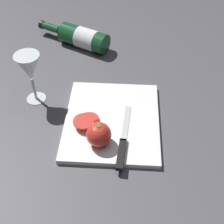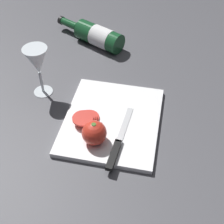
{
  "view_description": "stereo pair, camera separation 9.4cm",
  "coord_description": "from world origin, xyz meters",
  "views": [
    {
      "loc": [
        -0.59,
        -0.06,
        0.72
      ],
      "look_at": [
        0.07,
        -0.02,
        0.05
      ],
      "focal_mm": 50.0,
      "sensor_mm": 36.0,
      "label": 1
    },
    {
      "loc": [
        -0.58,
        -0.15,
        0.72
      ],
      "look_at": [
        0.07,
        -0.02,
        0.05
      ],
      "focal_mm": 50.0,
      "sensor_mm": 36.0,
      "label": 2
    }
  ],
  "objects": [
    {
      "name": "ground_plane",
      "position": [
        0.0,
        0.0,
        0.0
      ],
      "size": [
        3.0,
        3.0,
        0.0
      ],
      "primitive_type": "plane",
      "color": "#4C4C51"
    },
    {
      "name": "cutting_board",
      "position": [
        0.07,
        -0.02,
        0.01
      ],
      "size": [
        0.33,
        0.29,
        0.02
      ],
      "color": "white",
      "rests_on": "ground_plane"
    },
    {
      "name": "wine_bottle",
      "position": [
        0.48,
        0.13,
        0.04
      ],
      "size": [
        0.19,
        0.31,
        0.08
      ],
      "color": "#194C28",
      "rests_on": "ground_plane"
    },
    {
      "name": "wine_glass",
      "position": [
        0.16,
        0.24,
        0.12
      ],
      "size": [
        0.08,
        0.08,
        0.18
      ],
      "color": "silver",
      "rests_on": "ground_plane"
    },
    {
      "name": "whole_tomato",
      "position": [
        -0.03,
        0.01,
        0.05
      ],
      "size": [
        0.07,
        0.07,
        0.07
      ],
      "color": "red",
      "rests_on": "cutting_board"
    },
    {
      "name": "knife",
      "position": [
        -0.05,
        -0.05,
        0.02
      ],
      "size": [
        0.25,
        0.04,
        0.01
      ],
      "rotation": [
        0.0,
        0.0,
        6.2
      ],
      "color": "silver",
      "rests_on": "cutting_board"
    },
    {
      "name": "tomato_slice_stack_near",
      "position": [
        0.04,
        0.06,
        0.03
      ],
      "size": [
        0.09,
        0.08,
        0.02
      ],
      "color": "red",
      "rests_on": "cutting_board"
    }
  ]
}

